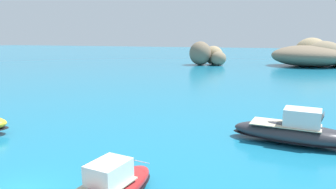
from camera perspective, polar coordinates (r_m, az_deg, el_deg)
name	(u,v)px	position (r m, az deg, el deg)	size (l,w,h in m)	color
islet_large	(320,56)	(88.54, 25.98, 6.38)	(28.22, 21.66, 7.17)	#756651
islet_small	(207,55)	(83.94, 7.17, 7.26)	(11.29, 10.64, 6.17)	#756651
motorboat_charcoal	(295,132)	(24.03, 22.25, -6.38)	(9.03, 3.82, 2.58)	#2D2D33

